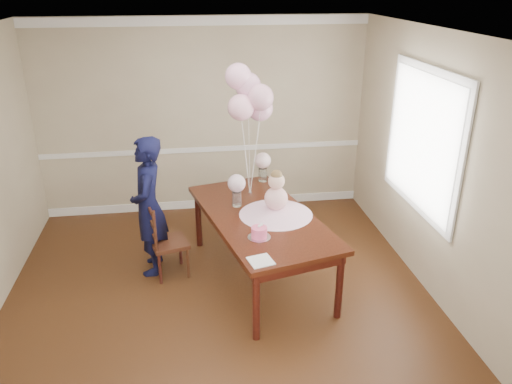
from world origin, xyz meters
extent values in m
cube|color=#331B0C|center=(0.00, 0.00, 0.00)|extent=(4.50, 5.00, 0.00)
cube|color=white|center=(0.00, 0.00, 2.70)|extent=(4.50, 5.00, 0.02)
cube|color=tan|center=(0.00, 2.50, 1.35)|extent=(4.50, 0.02, 2.70)
cube|color=tan|center=(2.25, 0.00, 1.35)|extent=(0.02, 5.00, 2.70)
cube|color=white|center=(0.00, 2.49, 0.90)|extent=(4.50, 0.02, 0.07)
cube|color=white|center=(0.00, 2.49, 2.63)|extent=(4.50, 0.02, 0.12)
cube|color=white|center=(0.00, 2.49, 0.06)|extent=(4.50, 0.02, 0.12)
cube|color=silver|center=(2.23, 0.50, 1.55)|extent=(0.02, 1.66, 1.56)
cube|color=silver|center=(2.21, 0.50, 1.55)|extent=(0.01, 1.50, 1.40)
cube|color=black|center=(0.49, 0.53, 0.76)|extent=(1.51, 2.28, 0.05)
cube|color=black|center=(0.49, 0.53, 0.68)|extent=(1.38, 2.15, 0.10)
cylinder|color=black|center=(0.29, -0.51, 0.37)|extent=(0.09, 0.09, 0.73)
cylinder|color=black|center=(1.15, -0.31, 0.37)|extent=(0.09, 0.09, 0.73)
cylinder|color=black|center=(-0.16, 1.36, 0.37)|extent=(0.09, 0.09, 0.73)
cylinder|color=black|center=(0.69, 1.56, 0.37)|extent=(0.09, 0.09, 0.73)
cone|color=#F2B2D1|center=(0.66, 0.51, 0.84)|extent=(0.96, 0.96, 0.10)
sphere|color=#F298C3|center=(0.66, 0.51, 0.97)|extent=(0.25, 0.25, 0.25)
sphere|color=beige|center=(0.66, 0.51, 1.17)|extent=(0.18, 0.18, 0.18)
sphere|color=brown|center=(0.66, 0.51, 1.23)|extent=(0.13, 0.13, 0.13)
cylinder|color=#B9B9BE|center=(0.40, 0.02, 0.79)|extent=(0.28, 0.28, 0.01)
cylinder|color=#FF5086|center=(0.40, 0.02, 0.85)|extent=(0.19, 0.19, 0.10)
sphere|color=white|center=(0.40, 0.02, 0.91)|extent=(0.03, 0.03, 0.03)
sphere|color=white|center=(0.42, 0.05, 0.91)|extent=(0.03, 0.03, 0.03)
cylinder|color=silver|center=(0.27, 0.79, 0.87)|extent=(0.13, 0.13, 0.17)
sphere|color=beige|center=(0.27, 0.79, 1.06)|extent=(0.20, 0.20, 0.20)
cylinder|color=silver|center=(0.67, 1.48, 0.87)|extent=(0.13, 0.13, 0.17)
sphere|color=#FFD5D9|center=(0.67, 1.48, 1.06)|extent=(0.20, 0.20, 0.20)
cube|color=white|center=(0.34, -0.43, 0.79)|extent=(0.25, 0.25, 0.01)
cylinder|color=silver|center=(0.46, 1.11, 0.80)|extent=(0.05, 0.05, 0.02)
sphere|color=#FFB4CC|center=(0.36, 1.08, 1.83)|extent=(0.29, 0.29, 0.29)
sphere|color=#E4A1BA|center=(0.57, 1.08, 1.94)|extent=(0.29, 0.29, 0.29)
sphere|color=#E4A1C2|center=(0.45, 1.22, 2.04)|extent=(0.29, 0.29, 0.29)
sphere|color=#FFB4D7|center=(0.35, 1.21, 2.15)|extent=(0.29, 0.29, 0.29)
sphere|color=#E7A3C6|center=(0.59, 1.23, 1.78)|extent=(0.29, 0.29, 0.29)
cylinder|color=silver|center=(0.41, 1.10, 1.23)|extent=(0.09, 0.03, 0.87)
cylinder|color=white|center=(0.51, 1.10, 1.29)|extent=(0.12, 0.03, 0.98)
cylinder|color=white|center=(0.46, 1.16, 1.34)|extent=(0.01, 0.10, 1.08)
cylinder|color=white|center=(0.40, 1.16, 1.39)|extent=(0.11, 0.09, 1.19)
cylinder|color=white|center=(0.52, 1.17, 1.21)|extent=(0.13, 0.11, 0.81)
cube|color=#3A1A0F|center=(-0.51, 0.74, 0.40)|extent=(0.48, 0.48, 0.04)
cylinder|color=black|center=(-0.62, 0.55, 0.19)|extent=(0.04, 0.04, 0.38)
cylinder|color=#391B0F|center=(-0.32, 0.63, 0.19)|extent=(0.04, 0.04, 0.38)
cylinder|color=#3A1A0F|center=(-0.71, 0.86, 0.19)|extent=(0.04, 0.04, 0.38)
cylinder|color=black|center=(-0.40, 0.94, 0.19)|extent=(0.04, 0.04, 0.38)
cylinder|color=#33170E|center=(-0.64, 0.54, 0.65)|extent=(0.04, 0.04, 0.50)
cylinder|color=#361C0E|center=(-0.72, 0.85, 0.65)|extent=(0.04, 0.04, 0.50)
cube|color=#37190F|center=(-0.68, 0.70, 0.55)|extent=(0.12, 0.35, 0.04)
cube|color=#3A1E10|center=(-0.68, 0.70, 0.69)|extent=(0.12, 0.35, 0.04)
cube|color=#3A1910|center=(-0.68, 0.70, 0.83)|extent=(0.12, 0.35, 0.04)
imported|color=black|center=(-0.71, 0.88, 0.80)|extent=(0.41, 0.60, 1.60)
camera|label=1|loc=(-0.26, -4.26, 3.14)|focal=35.00mm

